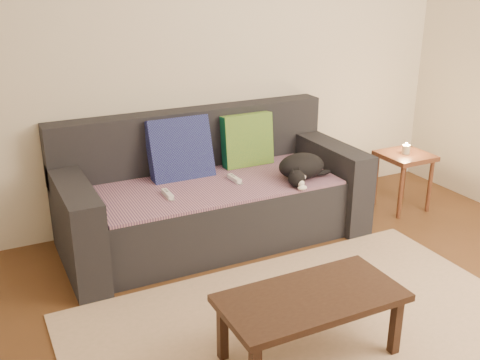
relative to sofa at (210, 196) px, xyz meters
The scene contains 12 objects.
back_wall 1.08m from the sofa, 90.00° to the left, with size 4.50×0.04×2.60m, color beige.
sofa is the anchor object (origin of this frame).
throw_blanket 0.15m from the sofa, 90.00° to the right, with size 1.66×0.74×0.02m, color #462D54.
cushion_navy 0.39m from the sofa, 132.66° to the left, with size 0.45×0.11×0.45m, color #161352.
cushion_green 0.52m from the sofa, 23.93° to the left, with size 0.39×0.10×0.39m, color #0D5534.
cat 0.67m from the sofa, 25.99° to the right, with size 0.41×0.37×0.18m.
wii_remote_a 0.44m from the sofa, 155.47° to the right, with size 0.15×0.04×0.03m, color white.
wii_remote_b 0.23m from the sofa, 37.91° to the right, with size 0.15×0.04×0.03m, color white.
side_table 1.60m from the sofa, ahead, with size 0.37×0.37×0.46m.
candle 1.61m from the sofa, ahead, with size 0.06×0.06×0.09m.
rug 1.45m from the sofa, 90.00° to the right, with size 2.50×1.80×0.01m, color tan.
coffee_table 1.47m from the sofa, 94.33° to the right, with size 0.90×0.45×0.36m.
Camera 1 is at (-1.45, -1.83, 1.82)m, focal length 42.00 mm.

